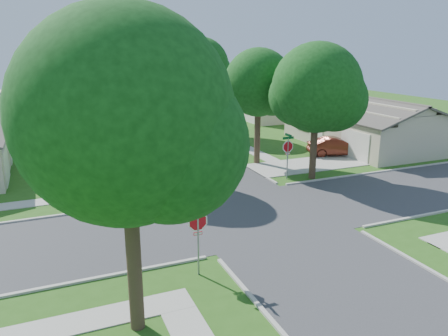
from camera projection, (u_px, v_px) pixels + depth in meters
name	position (u px, v px, depth m)	size (l,w,h in m)	color
ground	(254.00, 214.00, 22.45)	(100.00, 100.00, 0.00)	#295517
road_ns	(254.00, 214.00, 22.45)	(7.00, 100.00, 0.02)	#333335
sidewalk_ne	(198.00, 125.00, 47.81)	(1.20, 40.00, 0.04)	#9E9B91
sidewalk_nw	(82.00, 133.00, 43.27)	(1.20, 40.00, 0.04)	#9E9B91
driveway	(308.00, 165.00, 31.69)	(8.80, 3.60, 0.05)	#9E9B91
stop_sign_sw	(198.00, 225.00, 15.98)	(1.05, 0.80, 2.98)	gray
stop_sign_ne	(288.00, 149.00, 27.83)	(1.05, 0.80, 2.98)	gray
tree_e_near	(259.00, 86.00, 30.69)	(4.97, 4.80, 8.28)	#38281C
tree_e_mid	(201.00, 69.00, 41.19)	(5.59, 5.40, 9.21)	#38281C
tree_e_far	(165.00, 66.00, 52.81)	(5.17, 5.00, 8.72)	#38281C
tree_w_near	(124.00, 83.00, 27.07)	(5.38, 5.20, 8.97)	#38281C
tree_w_mid	(99.00, 68.00, 37.63)	(5.80, 5.60, 9.56)	#38281C
tree_w_far	(84.00, 72.00, 49.44)	(4.76, 4.60, 8.04)	#38281C
tree_sw_corner	(128.00, 126.00, 11.79)	(6.21, 6.00, 9.55)	#38281C
tree_ne_corner	(317.00, 92.00, 27.04)	(5.80, 5.60, 8.66)	#38281C
house_ne_near	(363.00, 128.00, 37.76)	(8.42, 13.60, 4.23)	#AFA48A
house_ne_far	(265.00, 103.00, 53.74)	(8.42, 13.60, 4.23)	#AFA48A
car_driveway	(336.00, 147.00, 34.26)	(1.52, 4.37, 1.44)	#49180F
car_curb_east	(181.00, 125.00, 43.63)	(1.63, 4.04, 1.38)	black
car_curb_west	(121.00, 116.00, 50.07)	(1.66, 4.07, 1.18)	black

